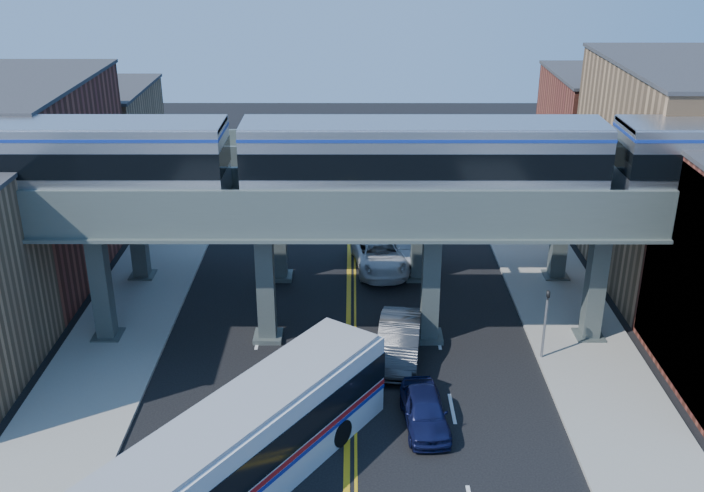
{
  "coord_description": "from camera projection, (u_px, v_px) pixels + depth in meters",
  "views": [
    {
      "loc": [
        0.23,
        -26.15,
        19.7
      ],
      "look_at": [
        0.19,
        7.58,
        5.22
      ],
      "focal_mm": 40.0,
      "sensor_mm": 36.0,
      "label": 1
    }
  ],
  "objects": [
    {
      "name": "mural_panel",
      "position": [
        686.0,
        289.0,
        33.58
      ],
      "size": [
        0.1,
        9.5,
        9.5
      ],
      "primitive_type": "cube",
      "color": "#2AA9B6",
      "rests_on": "ground"
    },
    {
      "name": "sidewalk_east",
      "position": [
        568.0,
        318.0,
        40.94
      ],
      "size": [
        5.0,
        70.0,
        0.16
      ],
      "primitive_type": "cube",
      "color": "gray",
      "rests_on": "ground"
    },
    {
      "name": "elevated_viaduct_near",
      "position": [
        348.0,
        218.0,
        36.6
      ],
      "size": [
        52.0,
        3.6,
        7.4
      ],
      "color": "#3C4544",
      "rests_on": "ground"
    },
    {
      "name": "sidewalk_west",
      "position": [
        129.0,
        318.0,
        40.97
      ],
      "size": [
        5.0,
        70.0,
        0.16
      ],
      "primitive_type": "cube",
      "color": "gray",
      "rests_on": "ground"
    },
    {
      "name": "car_lane_d",
      "position": [
        409.0,
        245.0,
        47.83
      ],
      "size": [
        3.1,
        6.34,
        1.77
      ],
      "primitive_type": "imported",
      "rotation": [
        0.0,
        0.0,
        0.1
      ],
      "color": "silver",
      "rests_on": "ground"
    },
    {
      "name": "ground",
      "position": [
        347.0,
        437.0,
        31.8
      ],
      "size": [
        120.0,
        120.0,
        0.0
      ],
      "primitive_type": "plane",
      "color": "black",
      "rests_on": "ground"
    },
    {
      "name": "building_west_c",
      "position": [
        95.0,
        145.0,
        56.89
      ],
      "size": [
        8.0,
        10.0,
        8.0
      ],
      "primitive_type": "cube",
      "color": "#9D7651",
      "rests_on": "ground"
    },
    {
      "name": "car_lane_b",
      "position": [
        399.0,
        341.0,
        37.12
      ],
      "size": [
        2.6,
        5.77,
        1.84
      ],
      "primitive_type": "imported",
      "rotation": [
        0.0,
        0.0,
        -0.12
      ],
      "color": "#2E2F31",
      "rests_on": "ground"
    },
    {
      "name": "building_east_b",
      "position": [
        677.0,
        174.0,
        44.11
      ],
      "size": [
        8.0,
        14.0,
        12.0
      ],
      "primitive_type": "cube",
      "color": "#9D7651",
      "rests_on": "ground"
    },
    {
      "name": "car_lane_c",
      "position": [
        379.0,
        255.0,
        46.56
      ],
      "size": [
        3.6,
        6.43,
        1.7
      ],
      "primitive_type": "imported",
      "rotation": [
        0.0,
        0.0,
        0.13
      ],
      "color": "silver",
      "rests_on": "ground"
    },
    {
      "name": "elevated_viaduct_far",
      "position": [
        349.0,
        172.0,
        43.03
      ],
      "size": [
        52.0,
        3.6,
        7.4
      ],
      "color": "#3C4544",
      "rests_on": "ground"
    },
    {
      "name": "stop_sign",
      "position": [
        354.0,
        361.0,
        33.86
      ],
      "size": [
        0.76,
        0.09,
        2.63
      ],
      "color": "slate",
      "rests_on": "ground"
    },
    {
      "name": "building_east_c",
      "position": [
        605.0,
        138.0,
        56.65
      ],
      "size": [
        8.0,
        10.0,
        9.0
      ],
      "primitive_type": "cube",
      "color": "brown",
      "rests_on": "ground"
    },
    {
      "name": "transit_train",
      "position": [
        423.0,
        157.0,
        35.44
      ],
      "size": [
        50.55,
        3.17,
        3.7
      ],
      "color": "black",
      "rests_on": "elevated_viaduct_near"
    },
    {
      "name": "car_lane_a",
      "position": [
        425.0,
        410.0,
        32.29
      ],
      "size": [
        2.05,
        4.42,
        1.46
      ],
      "primitive_type": "imported",
      "rotation": [
        0.0,
        0.0,
        0.08
      ],
      "color": "#10153D",
      "rests_on": "ground"
    },
    {
      "name": "traffic_signal",
      "position": [
        546.0,
        317.0,
        36.39
      ],
      "size": [
        0.15,
        0.18,
        4.1
      ],
      "color": "slate",
      "rests_on": "ground"
    },
    {
      "name": "transit_bus",
      "position": [
        249.0,
        444.0,
        28.5
      ],
      "size": [
        10.26,
        12.98,
        3.53
      ],
      "rotation": [
        0.0,
        0.0,
        0.97
      ],
      "color": "silver",
      "rests_on": "ground"
    },
    {
      "name": "building_west_b",
      "position": [
        23.0,
        183.0,
        44.35
      ],
      "size": [
        8.0,
        14.0,
        11.0
      ],
      "primitive_type": "cube",
      "color": "brown",
      "rests_on": "ground"
    }
  ]
}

